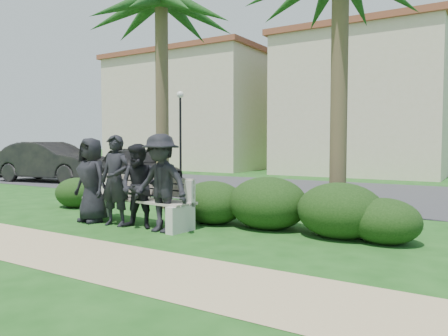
{
  "coord_description": "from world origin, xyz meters",
  "views": [
    {
      "loc": [
        4.93,
        -6.02,
        1.64
      ],
      "look_at": [
        0.54,
        1.0,
        1.15
      ],
      "focal_mm": 35.0,
      "sensor_mm": 36.0,
      "label": 1
    }
  ],
  "objects": [
    {
      "name": "asphalt_street",
      "position": [
        0.0,
        8.0,
        0.0
      ],
      "size": [
        160.0,
        8.0,
        0.01
      ],
      "primitive_type": "cube",
      "color": "#2D2D30",
      "rests_on": "ground"
    },
    {
      "name": "hedge_f",
      "position": [
        3.42,
        1.34,
        0.38
      ],
      "size": [
        1.17,
        0.97,
        0.76
      ],
      "primitive_type": "ellipsoid",
      "color": "black",
      "rests_on": "ground"
    },
    {
      "name": "hedge_e",
      "position": [
        2.66,
        1.39,
        0.49
      ],
      "size": [
        1.51,
        1.24,
        0.98
      ],
      "primitive_type": "ellipsoid",
      "color": "black",
      "rests_on": "ground"
    },
    {
      "name": "palm_left",
      "position": [
        -2.15,
        2.4,
        5.09
      ],
      "size": [
        3.0,
        3.0,
        6.07
      ],
      "color": "brown",
      "rests_on": "ground"
    },
    {
      "name": "hedge_d",
      "position": [
        1.24,
        1.46,
        0.51
      ],
      "size": [
        1.56,
        1.29,
        1.02
      ],
      "primitive_type": "ellipsoid",
      "color": "black",
      "rests_on": "ground"
    },
    {
      "name": "park_bench",
      "position": [
        -1.17,
        0.42,
        0.42
      ],
      "size": [
        2.72,
        0.86,
        0.93
      ],
      "rotation": [
        0.0,
        0.0,
        -0.09
      ],
      "color": "#A69A8B",
      "rests_on": "ground"
    },
    {
      "name": "man_d",
      "position": [
        -0.26,
        0.1,
        0.9
      ],
      "size": [
        1.17,
        0.69,
        1.8
      ],
      "primitive_type": "imported",
      "rotation": [
        0.0,
        0.0,
        0.02
      ],
      "color": "black",
      "rests_on": "ground"
    },
    {
      "name": "stucco_bldg_left",
      "position": [
        -12.0,
        18.0,
        3.66
      ],
      "size": [
        10.4,
        8.4,
        7.3
      ],
      "color": "beige",
      "rests_on": "ground"
    },
    {
      "name": "hedge_c",
      "position": [
        0.05,
        1.34,
        0.44
      ],
      "size": [
        1.36,
        1.12,
        0.89
      ],
      "primitive_type": "ellipsoid",
      "color": "black",
      "rests_on": "ground"
    },
    {
      "name": "car_b",
      "position": [
        -10.94,
        5.67,
        0.83
      ],
      "size": [
        5.28,
        2.6,
        1.66
      ],
      "primitive_type": "imported",
      "rotation": [
        0.0,
        0.0,
        1.74
      ],
      "color": "black",
      "rests_on": "ground"
    },
    {
      "name": "hedge_a",
      "position": [
        -4.07,
        1.34,
        0.39
      ],
      "size": [
        1.19,
        0.98,
        0.77
      ],
      "primitive_type": "ellipsoid",
      "color": "black",
      "rests_on": "ground"
    },
    {
      "name": "footpath",
      "position": [
        0.0,
        -1.8,
        0.0
      ],
      "size": [
        30.0,
        1.6,
        0.01
      ],
      "primitive_type": "cube",
      "color": "tan",
      "rests_on": "ground"
    },
    {
      "name": "street_lamp",
      "position": [
        -9.0,
        12.0,
        2.94
      ],
      "size": [
        0.36,
        0.36,
        4.29
      ],
      "color": "black",
      "rests_on": "ground"
    },
    {
      "name": "man_b",
      "position": [
        -1.41,
        0.09,
        0.9
      ],
      "size": [
        0.7,
        0.51,
        1.79
      ],
      "primitive_type": "imported",
      "rotation": [
        0.0,
        0.0,
        0.13
      ],
      "color": "black",
      "rests_on": "ground"
    },
    {
      "name": "stucco_bldg_right",
      "position": [
        -1.0,
        18.0,
        3.66
      ],
      "size": [
        8.4,
        8.4,
        7.3
      ],
      "color": "beige",
      "rests_on": "ground"
    },
    {
      "name": "man_c",
      "position": [
        -0.82,
        0.13,
        0.81
      ],
      "size": [
        0.88,
        0.74,
        1.62
      ],
      "primitive_type": "imported",
      "rotation": [
        0.0,
        0.0,
        0.17
      ],
      "color": "black",
      "rests_on": "ground"
    },
    {
      "name": "man_a",
      "position": [
        -2.12,
        0.11,
        0.87
      ],
      "size": [
        0.91,
        0.65,
        1.74
      ],
      "primitive_type": "imported",
      "rotation": [
        0.0,
        0.0,
        -0.12
      ],
      "color": "black",
      "rests_on": "ground"
    },
    {
      "name": "car_a",
      "position": [
        -5.72,
        5.21,
        0.77
      ],
      "size": [
        4.86,
        3.5,
        1.54
      ],
      "primitive_type": "imported",
      "rotation": [
        0.0,
        0.0,
        1.15
      ],
      "color": "black",
      "rests_on": "ground"
    },
    {
      "name": "ground",
      "position": [
        0.0,
        0.0,
        0.0
      ],
      "size": [
        160.0,
        160.0,
        0.0
      ],
      "primitive_type": "plane",
      "color": "#174814",
      "rests_on": "ground"
    }
  ]
}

